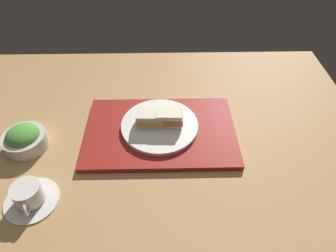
% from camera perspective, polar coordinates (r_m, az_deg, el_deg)
% --- Properties ---
extents(ground_plane, '(1.40, 1.00, 0.03)m').
position_cam_1_polar(ground_plane, '(0.90, -4.43, -3.28)').
color(ground_plane, tan).
extents(serving_tray, '(0.46, 0.29, 0.02)m').
position_cam_1_polar(serving_tray, '(0.89, -1.51, -1.12)').
color(serving_tray, maroon).
rests_on(serving_tray, ground_plane).
extents(sandwich_plate, '(0.24, 0.24, 0.01)m').
position_cam_1_polar(sandwich_plate, '(0.89, -1.66, 0.10)').
color(sandwich_plate, white).
rests_on(sandwich_plate, serving_tray).
extents(sandwich_near, '(0.08, 0.06, 0.05)m').
position_cam_1_polar(sandwich_near, '(0.87, 0.20, 1.61)').
color(sandwich_near, '#EFE5C1').
rests_on(sandwich_near, sandwich_plate).
extents(sandwich_far, '(0.08, 0.06, 0.05)m').
position_cam_1_polar(sandwich_far, '(0.87, -3.60, 1.52)').
color(sandwich_far, '#EFE5C1').
rests_on(sandwich_far, sandwich_plate).
extents(salad_bowl, '(0.12, 0.12, 0.07)m').
position_cam_1_polar(salad_bowl, '(0.94, -26.44, -2.29)').
color(salad_bowl, beige).
rests_on(salad_bowl, ground_plane).
extents(coffee_cup, '(0.14, 0.14, 0.06)m').
position_cam_1_polar(coffee_cup, '(0.81, -25.72, -12.29)').
color(coffee_cup, silver).
rests_on(coffee_cup, ground_plane).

